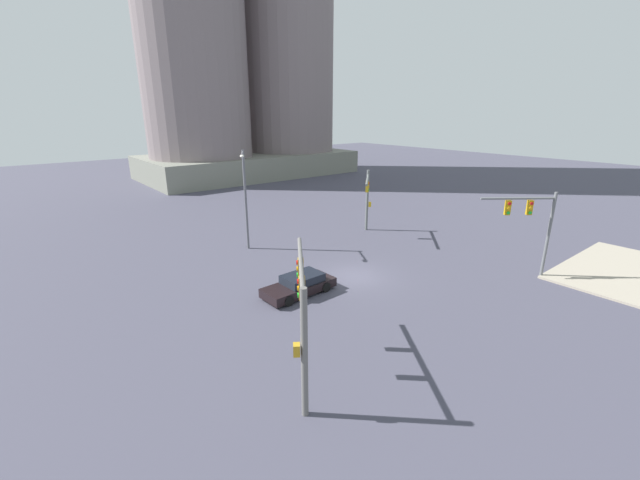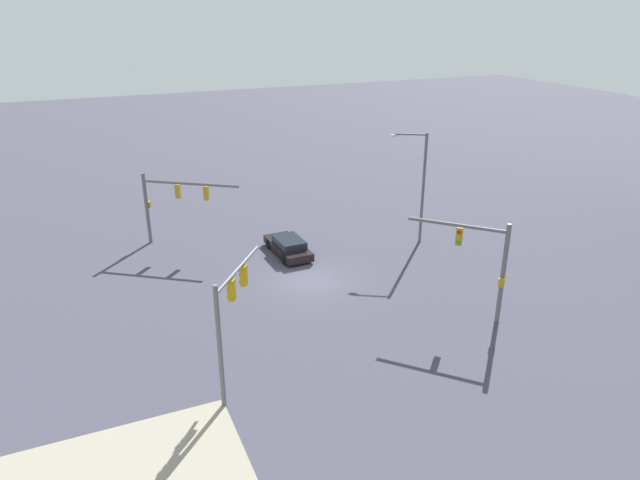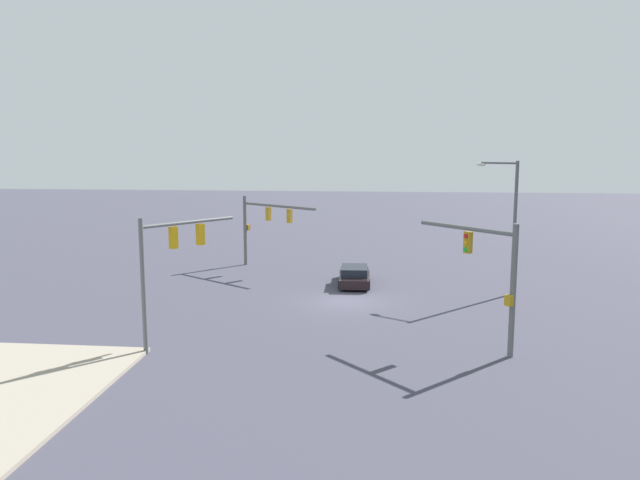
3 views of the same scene
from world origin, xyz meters
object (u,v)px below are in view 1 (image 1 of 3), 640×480
traffic_signal_opposite_side (367,193)px  traffic_signal_cross_street (302,305)px  streetlamp_curved_arm (245,193)px  traffic_signal_near_corner (532,219)px  sedan_car_approaching (300,285)px

traffic_signal_opposite_side → traffic_signal_cross_street: traffic_signal_opposite_side is taller
traffic_signal_opposite_side → streetlamp_curved_arm: size_ratio=0.71×
traffic_signal_opposite_side → traffic_signal_cross_street: 21.65m
traffic_signal_near_corner → sedan_car_approaching: (-13.20, 7.48, -3.51)m
traffic_signal_opposite_side → streetlamp_curved_arm: 11.10m
traffic_signal_opposite_side → traffic_signal_cross_street: (-17.10, -13.27, -0.16)m
traffic_signal_opposite_side → sedan_car_approaching: size_ratio=1.20×
traffic_signal_opposite_side → sedan_car_approaching: 14.19m
sedan_car_approaching → traffic_signal_cross_street: bearing=52.6°
traffic_signal_cross_street → sedan_car_approaching: 8.89m
traffic_signal_cross_street → streetlamp_curved_arm: streetlamp_curved_arm is taller
traffic_signal_cross_street → sedan_car_approaching: (4.84, 6.84, -2.96)m
traffic_signal_opposite_side → sedan_car_approaching: traffic_signal_opposite_side is taller
traffic_signal_near_corner → traffic_signal_cross_street: bearing=35.2°
traffic_signal_near_corner → streetlamp_curved_arm: streetlamp_curved_arm is taller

